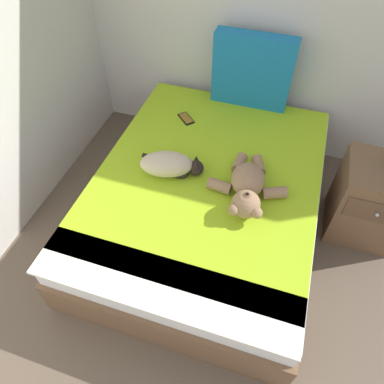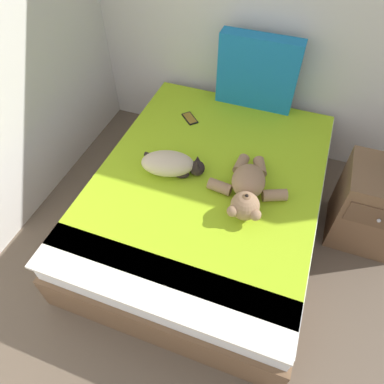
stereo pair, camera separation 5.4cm
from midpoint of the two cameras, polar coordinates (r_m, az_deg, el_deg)
wall_back at (r=2.73m, az=28.36°, el=25.49°), size 4.10×0.06×2.56m
bed at (r=2.47m, az=3.13°, el=-1.41°), size 1.47×1.92×0.49m
patterned_cushion at (r=2.79m, az=11.12°, el=18.45°), size 0.59×0.12×0.55m
cat at (r=2.26m, az=-2.79°, el=4.54°), size 0.44×0.27×0.15m
teddy_bear at (r=2.14m, az=9.66°, el=0.53°), size 0.49×0.56×0.18m
cell_phone at (r=2.73m, az=0.21°, el=11.83°), size 0.16×0.15×0.01m
nightstand at (r=2.67m, az=27.59°, el=-2.01°), size 0.44×0.46×0.60m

